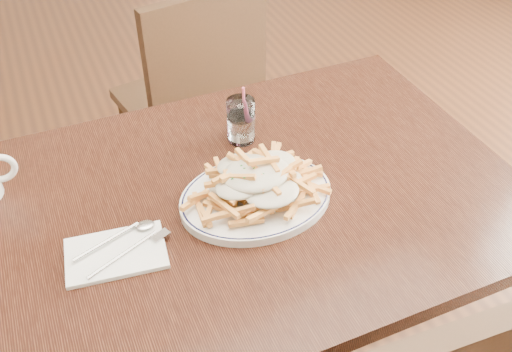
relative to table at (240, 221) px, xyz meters
name	(u,v)px	position (x,y,z in m)	size (l,w,h in m)	color
table	(240,221)	(0.00, 0.00, 0.00)	(1.20, 0.80, 0.75)	black
chair_far	(196,93)	(0.15, 0.78, -0.16)	(0.48, 0.48, 0.90)	black
fries_plate	(256,197)	(0.02, -0.03, 0.09)	(0.36, 0.32, 0.02)	white
loaded_fries	(256,178)	(0.02, -0.03, 0.14)	(0.31, 0.28, 0.08)	gold
napkin	(116,253)	(-0.28, -0.06, 0.08)	(0.19, 0.12, 0.01)	white
cutlery	(114,248)	(-0.28, -0.06, 0.09)	(0.19, 0.13, 0.01)	silver
water_glass	(241,123)	(0.08, 0.18, 0.13)	(0.07, 0.07, 0.15)	white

